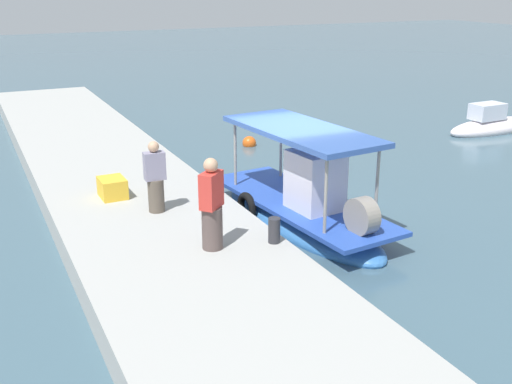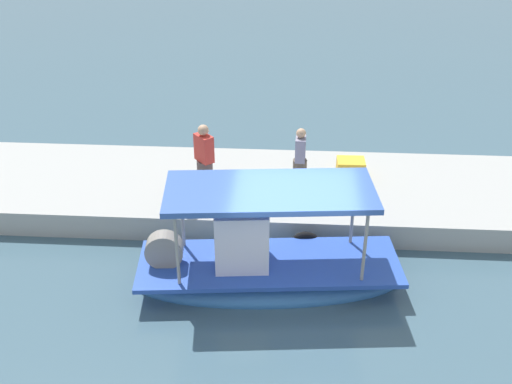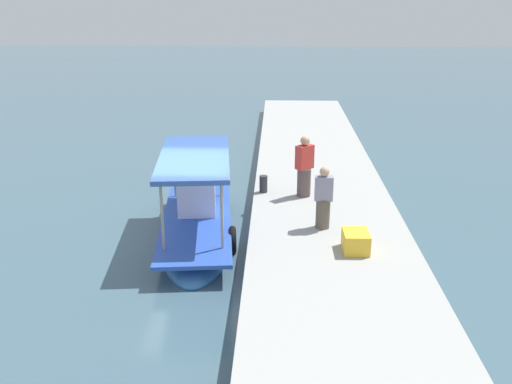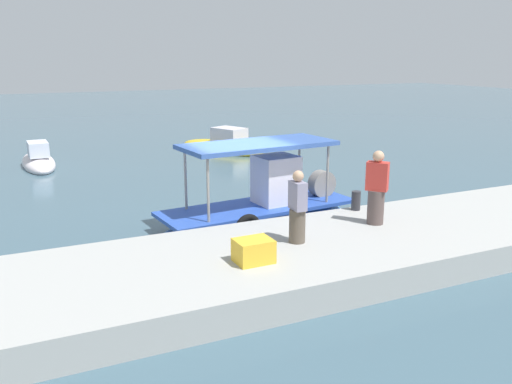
{
  "view_description": "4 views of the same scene",
  "coord_description": "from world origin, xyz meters",
  "px_view_note": "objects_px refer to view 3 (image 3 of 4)",
  "views": [
    {
      "loc": [
        12.31,
        -7.0,
        5.51
      ],
      "look_at": [
        0.65,
        -1.36,
        1.01
      ],
      "focal_mm": 42.83,
      "sensor_mm": 36.0,
      "label": 1
    },
    {
      "loc": [
        0.09,
        10.58,
        8.21
      ],
      "look_at": [
        0.92,
        -2.06,
        1.19
      ],
      "focal_mm": 43.04,
      "sensor_mm": 36.0,
      "label": 2
    },
    {
      "loc": [
        -13.43,
        -2.26,
        6.25
      ],
      "look_at": [
        1.22,
        -1.71,
        1.1
      ],
      "focal_mm": 39.65,
      "sensor_mm": 36.0,
      "label": 3
    },
    {
      "loc": [
        -5.72,
        -13.28,
        4.63
      ],
      "look_at": [
        -0.02,
        -1.14,
        1.23
      ],
      "focal_mm": 38.08,
      "sensor_mm": 36.0,
      "label": 4
    }
  ],
  "objects_px": {
    "main_fishing_boat": "(197,222)",
    "fisherman_by_crate": "(304,169)",
    "fisherman_near_bollard": "(323,201)",
    "mooring_bollard": "(263,184)",
    "cargo_crate": "(356,241)"
  },
  "relations": [
    {
      "from": "mooring_bollard",
      "to": "main_fishing_boat",
      "type": "bearing_deg",
      "value": 137.92
    },
    {
      "from": "fisherman_by_crate",
      "to": "cargo_crate",
      "type": "xyz_separation_m",
      "value": [
        -3.74,
        -1.04,
        -0.58
      ]
    },
    {
      "from": "cargo_crate",
      "to": "mooring_bollard",
      "type": "bearing_deg",
      "value": 29.01
    },
    {
      "from": "main_fishing_boat",
      "to": "fisherman_near_bollard",
      "type": "relative_size",
      "value": 3.71
    },
    {
      "from": "fisherman_by_crate",
      "to": "fisherman_near_bollard",
      "type": "bearing_deg",
      "value": -171.02
    },
    {
      "from": "fisherman_near_bollard",
      "to": "fisherman_by_crate",
      "type": "relative_size",
      "value": 0.89
    },
    {
      "from": "main_fishing_boat",
      "to": "fisherman_by_crate",
      "type": "bearing_deg",
      "value": -60.57
    },
    {
      "from": "fisherman_near_bollard",
      "to": "cargo_crate",
      "type": "xyz_separation_m",
      "value": [
        -1.36,
        -0.66,
        -0.49
      ]
    },
    {
      "from": "main_fishing_boat",
      "to": "fisherman_by_crate",
      "type": "height_order",
      "value": "fisherman_by_crate"
    },
    {
      "from": "fisherman_near_bollard",
      "to": "fisherman_by_crate",
      "type": "bearing_deg",
      "value": 8.98
    },
    {
      "from": "fisherman_near_bollard",
      "to": "mooring_bollard",
      "type": "distance_m",
      "value": 3.12
    },
    {
      "from": "main_fishing_boat",
      "to": "mooring_bollard",
      "type": "bearing_deg",
      "value": -42.08
    },
    {
      "from": "main_fishing_boat",
      "to": "fisherman_near_bollard",
      "type": "distance_m",
      "value": 3.52
    },
    {
      "from": "main_fishing_boat",
      "to": "mooring_bollard",
      "type": "distance_m",
      "value": 2.64
    },
    {
      "from": "main_fishing_boat",
      "to": "fisherman_by_crate",
      "type": "relative_size",
      "value": 3.31
    }
  ]
}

